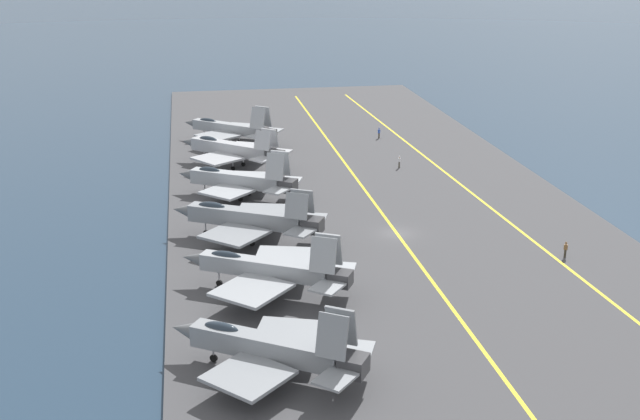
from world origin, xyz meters
TOP-DOWN VIEW (x-y plane):
  - ground_plane at (0.00, 0.00)m, footprint 2000.00×2000.00m
  - carrier_deck at (0.00, 0.00)m, footprint 180.28×50.19m
  - deck_stripe_foul_line at (0.00, -13.80)m, footprint 162.13×7.09m
  - deck_stripe_centerline at (0.00, 0.00)m, footprint 162.25×0.36m
  - parked_jet_nearest at (-27.69, 17.21)m, footprint 13.11×15.63m
  - parked_jet_second at (-13.34, 15.68)m, footprint 14.07×16.33m
  - parked_jet_third at (0.46, 16.43)m, footprint 13.75×17.05m
  - parked_jet_fourth at (15.75, 16.39)m, footprint 12.77×15.87m
  - parked_jet_fifth at (29.83, 16.20)m, footprint 14.59×15.82m
  - parked_jet_sixth at (43.24, 15.60)m, footprint 14.10×15.80m
  - crew_white_vest at (25.58, -7.11)m, footprint 0.45×0.40m
  - crew_blue_vest at (43.21, -8.43)m, footprint 0.46×0.44m
  - crew_brown_vest at (-9.73, -15.24)m, footprint 0.39×0.45m

SIDE VIEW (x-z plane):
  - ground_plane at x=0.00m, z-range 0.00..0.00m
  - carrier_deck at x=0.00m, z-range 0.00..0.40m
  - deck_stripe_foul_line at x=0.00m, z-range 0.40..0.41m
  - deck_stripe_centerline at x=0.00m, z-range 0.40..0.41m
  - crew_brown_vest at x=-9.73m, z-range 0.49..2.21m
  - crew_blue_vest at x=43.21m, z-range 0.49..2.25m
  - crew_white_vest at x=25.58m, z-range 0.49..2.26m
  - parked_jet_nearest at x=-27.69m, z-range -0.48..5.83m
  - parked_jet_fourth at x=15.75m, z-range -0.50..5.97m
  - parked_jet_second at x=-13.34m, z-range -0.34..6.07m
  - parked_jet_sixth at x=43.24m, z-range -0.32..6.27m
  - parked_jet_third at x=0.46m, z-range -0.10..6.14m
  - parked_jet_fifth at x=29.83m, z-range -0.03..6.19m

